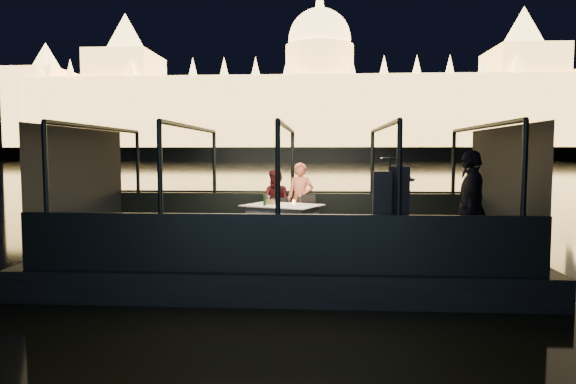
# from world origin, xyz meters

# --- Properties ---
(river_water) EXTENTS (500.00, 500.00, 0.00)m
(river_water) POSITION_xyz_m (0.00, 80.00, 0.00)
(river_water) COLOR black
(river_water) RESTS_ON ground
(boat_hull) EXTENTS (8.60, 4.40, 1.00)m
(boat_hull) POSITION_xyz_m (0.00, 0.00, 0.00)
(boat_hull) COLOR black
(boat_hull) RESTS_ON river_water
(boat_deck) EXTENTS (8.00, 4.00, 0.04)m
(boat_deck) POSITION_xyz_m (0.00, 0.00, 0.48)
(boat_deck) COLOR black
(boat_deck) RESTS_ON boat_hull
(gunwale_port) EXTENTS (8.00, 0.08, 0.90)m
(gunwale_port) POSITION_xyz_m (0.00, 2.00, 0.95)
(gunwale_port) COLOR black
(gunwale_port) RESTS_ON boat_deck
(gunwale_starboard) EXTENTS (8.00, 0.08, 0.90)m
(gunwale_starboard) POSITION_xyz_m (0.00, -2.00, 0.95)
(gunwale_starboard) COLOR black
(gunwale_starboard) RESTS_ON boat_deck
(cabin_glass_port) EXTENTS (8.00, 0.02, 1.40)m
(cabin_glass_port) POSITION_xyz_m (0.00, 2.00, 2.10)
(cabin_glass_port) COLOR #99B2B2
(cabin_glass_port) RESTS_ON gunwale_port
(cabin_glass_starboard) EXTENTS (8.00, 0.02, 1.40)m
(cabin_glass_starboard) POSITION_xyz_m (0.00, -2.00, 2.10)
(cabin_glass_starboard) COLOR #99B2B2
(cabin_glass_starboard) RESTS_ON gunwale_starboard
(cabin_roof_glass) EXTENTS (8.00, 4.00, 0.02)m
(cabin_roof_glass) POSITION_xyz_m (0.00, 0.00, 2.80)
(cabin_roof_glass) COLOR #99B2B2
(cabin_roof_glass) RESTS_ON boat_deck
(end_wall_fore) EXTENTS (0.02, 4.00, 2.30)m
(end_wall_fore) POSITION_xyz_m (-4.00, 0.00, 1.65)
(end_wall_fore) COLOR black
(end_wall_fore) RESTS_ON boat_deck
(end_wall_aft) EXTENTS (0.02, 4.00, 2.30)m
(end_wall_aft) POSITION_xyz_m (4.00, 0.00, 1.65)
(end_wall_aft) COLOR black
(end_wall_aft) RESTS_ON boat_deck
(canopy_ribs) EXTENTS (8.00, 4.00, 2.30)m
(canopy_ribs) POSITION_xyz_m (0.00, 0.00, 1.65)
(canopy_ribs) COLOR black
(canopy_ribs) RESTS_ON boat_deck
(embankment) EXTENTS (400.00, 140.00, 6.00)m
(embankment) POSITION_xyz_m (0.00, 210.00, 1.00)
(embankment) COLOR #423D33
(embankment) RESTS_ON ground
(parliament_building) EXTENTS (220.00, 32.00, 60.00)m
(parliament_building) POSITION_xyz_m (0.00, 175.00, 29.00)
(parliament_building) COLOR #F2D18C
(parliament_building) RESTS_ON embankment
(dining_table_central) EXTENTS (1.75, 1.55, 0.77)m
(dining_table_central) POSITION_xyz_m (-0.13, 0.68, 0.89)
(dining_table_central) COLOR white
(dining_table_central) RESTS_ON boat_deck
(chair_port_left) EXTENTS (0.41, 0.41, 0.84)m
(chair_port_left) POSITION_xyz_m (-0.25, 1.24, 0.95)
(chair_port_left) COLOR black
(chair_port_left) RESTS_ON boat_deck
(chair_port_right) EXTENTS (0.55, 0.55, 0.92)m
(chair_port_right) POSITION_xyz_m (0.34, 1.13, 0.95)
(chair_port_right) COLOR black
(chair_port_right) RESTS_ON boat_deck
(coat_stand) EXTENTS (0.62, 0.57, 1.79)m
(coat_stand) POSITION_xyz_m (1.70, -1.75, 1.40)
(coat_stand) COLOR black
(coat_stand) RESTS_ON boat_deck
(person_woman_coral) EXTENTS (0.63, 0.47, 1.61)m
(person_woman_coral) POSITION_xyz_m (0.20, 1.54, 1.25)
(person_woman_coral) COLOR #E67153
(person_woman_coral) RESTS_ON boat_deck
(person_man_maroon) EXTENTS (0.83, 0.72, 1.45)m
(person_man_maroon) POSITION_xyz_m (-0.32, 1.60, 1.25)
(person_man_maroon) COLOR #451316
(person_man_maroon) RESTS_ON boat_deck
(passenger_stripe) EXTENTS (0.64, 1.06, 1.59)m
(passenger_stripe) POSITION_xyz_m (1.91, -1.11, 1.35)
(passenger_stripe) COLOR white
(passenger_stripe) RESTS_ON boat_deck
(passenger_dark) EXTENTS (0.77, 1.19, 1.87)m
(passenger_dark) POSITION_xyz_m (3.04, -1.35, 1.35)
(passenger_dark) COLOR black
(passenger_dark) RESTS_ON boat_deck
(wine_bottle) EXTENTS (0.06, 0.06, 0.29)m
(wine_bottle) POSITION_xyz_m (-0.48, 0.52, 1.42)
(wine_bottle) COLOR #123218
(wine_bottle) RESTS_ON dining_table_central
(bread_basket) EXTENTS (0.25, 0.25, 0.09)m
(bread_basket) POSITION_xyz_m (-0.40, 0.89, 1.31)
(bread_basket) COLOR olive
(bread_basket) RESTS_ON dining_table_central
(amber_candle) EXTENTS (0.06, 0.06, 0.09)m
(amber_candle) POSITION_xyz_m (0.09, 0.85, 1.31)
(amber_candle) COLOR gold
(amber_candle) RESTS_ON dining_table_central
(plate_near) EXTENTS (0.34, 0.34, 0.02)m
(plate_near) POSITION_xyz_m (0.28, 0.72, 1.27)
(plate_near) COLOR white
(plate_near) RESTS_ON dining_table_central
(plate_far) EXTENTS (0.26, 0.26, 0.02)m
(plate_far) POSITION_xyz_m (-0.28, 0.92, 1.27)
(plate_far) COLOR white
(plate_far) RESTS_ON dining_table_central
(wine_glass_white) EXTENTS (0.07, 0.07, 0.19)m
(wine_glass_white) POSITION_xyz_m (-0.41, 0.68, 1.36)
(wine_glass_white) COLOR white
(wine_glass_white) RESTS_ON dining_table_central
(wine_glass_red) EXTENTS (0.07, 0.07, 0.17)m
(wine_glass_red) POSITION_xyz_m (0.21, 1.04, 1.36)
(wine_glass_red) COLOR silver
(wine_glass_red) RESTS_ON dining_table_central
(wine_glass_empty) EXTENTS (0.08, 0.08, 0.18)m
(wine_glass_empty) POSITION_xyz_m (0.00, 0.61, 1.36)
(wine_glass_empty) COLOR silver
(wine_glass_empty) RESTS_ON dining_table_central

